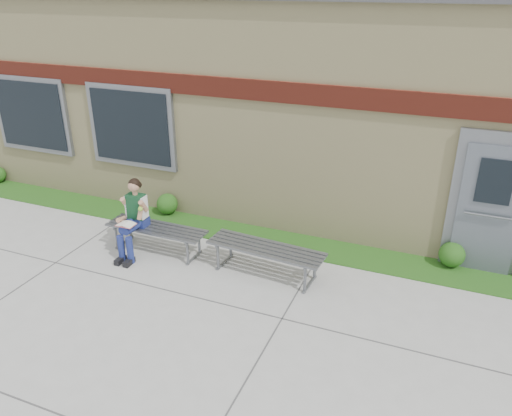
% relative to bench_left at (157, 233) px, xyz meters
% --- Properties ---
extents(ground, '(80.00, 80.00, 0.00)m').
position_rel_bench_left_xyz_m(ground, '(1.63, -1.50, -0.35)').
color(ground, '#9E9E99').
rests_on(ground, ground).
extents(grass_strip, '(16.00, 0.80, 0.02)m').
position_rel_bench_left_xyz_m(grass_strip, '(1.63, 1.10, -0.34)').
color(grass_strip, '#1B4713').
rests_on(grass_strip, ground).
extents(school_building, '(16.20, 6.22, 4.20)m').
position_rel_bench_left_xyz_m(school_building, '(1.63, 4.49, 1.75)').
color(school_building, beige).
rests_on(school_building, ground).
extents(bench_left, '(1.77, 0.51, 0.46)m').
position_rel_bench_left_xyz_m(bench_left, '(0.00, 0.00, 0.00)').
color(bench_left, slate).
rests_on(bench_left, ground).
extents(bench_right, '(1.91, 0.67, 0.49)m').
position_rel_bench_left_xyz_m(bench_right, '(2.00, 0.00, 0.02)').
color(bench_right, slate).
rests_on(bench_right, ground).
extents(girl, '(0.47, 0.77, 1.32)m').
position_rel_bench_left_xyz_m(girl, '(-0.30, -0.20, 0.34)').
color(girl, navy).
rests_on(girl, ground).
extents(shrub_mid, '(0.42, 0.42, 0.42)m').
position_rel_bench_left_xyz_m(shrub_mid, '(-0.63, 1.35, -0.13)').
color(shrub_mid, '#1B4713').
rests_on(shrub_mid, grass_strip).
extents(shrub_east, '(0.42, 0.42, 0.42)m').
position_rel_bench_left_xyz_m(shrub_east, '(4.73, 1.35, -0.13)').
color(shrub_east, '#1B4713').
rests_on(shrub_east, grass_strip).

